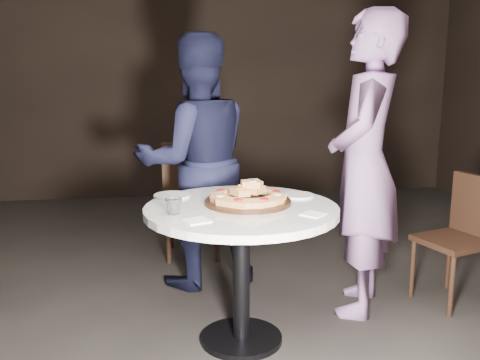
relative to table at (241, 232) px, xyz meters
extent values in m
plane|color=black|center=(0.01, 0.04, -0.62)|extent=(7.00, 7.00, 0.00)
cylinder|color=black|center=(0.00, 0.00, -0.61)|extent=(0.46, 0.46, 0.03)
cylinder|color=black|center=(0.00, 0.00, -0.24)|extent=(0.09, 0.09, 0.70)
cylinder|color=silver|center=(0.00, 0.00, 0.12)|extent=(1.06, 1.06, 0.04)
cylinder|color=black|center=(0.04, 0.05, 0.15)|extent=(0.58, 0.58, 0.02)
cube|color=#BD8149|center=(0.20, 0.06, 0.18)|extent=(0.10, 0.11, 0.04)
cylinder|color=#B40E16|center=(0.20, 0.06, 0.20)|extent=(0.05, 0.05, 0.01)
cube|color=#BD8149|center=(0.18, 0.13, 0.18)|extent=(0.12, 0.12, 0.04)
cube|color=#BD8149|center=(0.14, 0.18, 0.18)|extent=(0.12, 0.12, 0.04)
cylinder|color=beige|center=(0.14, 0.18, 0.20)|extent=(0.06, 0.06, 0.01)
cube|color=#BD8149|center=(0.08, 0.21, 0.18)|extent=(0.12, 0.11, 0.04)
cube|color=#BD8149|center=(0.01, 0.21, 0.18)|extent=(0.10, 0.09, 0.04)
cylinder|color=#B40E16|center=(0.01, 0.21, 0.20)|extent=(0.05, 0.05, 0.01)
cube|color=#BD8149|center=(-0.05, 0.18, 0.18)|extent=(0.12, 0.12, 0.04)
cube|color=#BD8149|center=(-0.09, 0.13, 0.18)|extent=(0.12, 0.12, 0.04)
cylinder|color=#B40E16|center=(-0.09, 0.13, 0.20)|extent=(0.06, 0.06, 0.01)
cube|color=#BD8149|center=(-0.12, 0.07, 0.18)|extent=(0.08, 0.10, 0.04)
cube|color=#BD8149|center=(-0.11, 0.01, 0.18)|extent=(0.10, 0.12, 0.04)
cylinder|color=beige|center=(-0.11, 0.01, 0.20)|extent=(0.06, 0.06, 0.01)
cube|color=#BD8149|center=(-0.08, -0.05, 0.18)|extent=(0.12, 0.12, 0.04)
cube|color=#BD8149|center=(-0.03, -0.09, 0.18)|extent=(0.12, 0.12, 0.04)
cylinder|color=#B40E16|center=(-0.03, -0.09, 0.20)|extent=(0.06, 0.06, 0.01)
cube|color=#BD8149|center=(0.04, -0.11, 0.18)|extent=(0.10, 0.08, 0.04)
cube|color=#BD8149|center=(0.10, -0.10, 0.18)|extent=(0.12, 0.11, 0.04)
cylinder|color=#B40E16|center=(0.10, -0.10, 0.20)|extent=(0.06, 0.06, 0.01)
cube|color=#BD8149|center=(0.16, -0.06, 0.18)|extent=(0.12, 0.12, 0.04)
cube|color=#BD8149|center=(0.19, 0.00, 0.18)|extent=(0.10, 0.12, 0.04)
cylinder|color=beige|center=(0.19, 0.00, 0.20)|extent=(0.06, 0.06, 0.01)
cube|color=#BD8149|center=(0.09, 0.07, 0.21)|extent=(0.12, 0.12, 0.04)
cylinder|color=#2D6B1E|center=(0.09, 0.07, 0.23)|extent=(0.06, 0.06, 0.01)
cube|color=#BD8149|center=(0.02, 0.10, 0.21)|extent=(0.12, 0.11, 0.04)
cylinder|color=beige|center=(0.02, 0.10, 0.23)|extent=(0.06, 0.06, 0.01)
cube|color=#BD8149|center=(0.00, 0.03, 0.21)|extent=(0.11, 0.12, 0.04)
cylinder|color=orange|center=(0.00, 0.03, 0.23)|extent=(0.06, 0.06, 0.01)
cube|color=#BD8149|center=(0.07, 0.08, 0.24)|extent=(0.12, 0.10, 0.04)
cylinder|color=beige|center=(0.07, 0.08, 0.26)|extent=(0.06, 0.06, 0.01)
cube|color=#BD8149|center=(0.07, 0.06, 0.24)|extent=(0.12, 0.10, 0.04)
cylinder|color=beige|center=(0.07, 0.06, 0.26)|extent=(0.06, 0.06, 0.01)
cylinder|color=white|center=(-0.36, 0.27, 0.15)|extent=(0.23, 0.23, 0.01)
cylinder|color=white|center=(0.35, 0.18, 0.15)|extent=(0.23, 0.23, 0.01)
imported|color=silver|center=(-0.35, -0.10, 0.18)|extent=(0.09, 0.09, 0.08)
cube|color=white|center=(-0.25, -0.25, 0.14)|extent=(0.15, 0.15, 0.01)
cube|color=white|center=(0.33, -0.21, 0.14)|extent=(0.15, 0.15, 0.01)
cube|color=black|center=(-0.18, 1.45, -0.15)|extent=(0.46, 0.46, 0.04)
cube|color=black|center=(-0.19, 1.23, 0.08)|extent=(0.44, 0.06, 0.47)
cylinder|color=black|center=(0.01, 1.63, -0.39)|extent=(0.04, 0.04, 0.47)
cylinder|color=black|center=(-0.36, 1.65, -0.39)|extent=(0.04, 0.04, 0.47)
cylinder|color=black|center=(-0.01, 1.25, -0.39)|extent=(0.04, 0.04, 0.47)
cylinder|color=black|center=(-0.38, 1.27, -0.39)|extent=(0.04, 0.04, 0.47)
cube|color=black|center=(1.39, 0.32, -0.22)|extent=(0.48, 0.48, 0.04)
cube|color=black|center=(1.57, 0.38, -0.02)|extent=(0.15, 0.37, 0.40)
cylinder|color=black|center=(1.19, 0.42, -0.42)|extent=(0.04, 0.04, 0.40)
cylinder|color=black|center=(1.29, 0.12, -0.42)|extent=(0.04, 0.04, 0.40)
cylinder|color=black|center=(1.50, 0.53, -0.42)|extent=(0.04, 0.04, 0.40)
imported|color=black|center=(-0.18, 0.88, 0.23)|extent=(0.93, 0.79, 1.71)
imported|color=slate|center=(0.79, 0.32, 0.28)|extent=(0.67, 0.78, 1.81)
camera|label=1|loc=(-0.38, -2.68, 0.84)|focal=40.00mm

